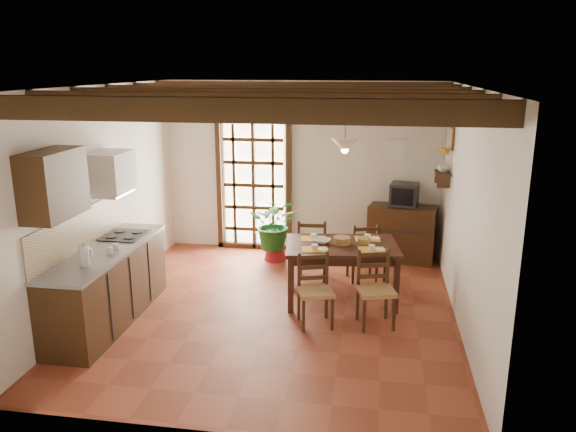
% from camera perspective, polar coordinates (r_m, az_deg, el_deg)
% --- Properties ---
extents(ground_plane, '(5.00, 5.00, 0.00)m').
position_cam_1_polar(ground_plane, '(7.28, -1.29, -9.57)').
color(ground_plane, brown).
extents(room_shell, '(4.52, 5.02, 2.81)m').
position_cam_1_polar(room_shell, '(6.72, -1.38, 4.64)').
color(room_shell, silver).
rests_on(room_shell, ground_plane).
extents(ceiling_beams, '(4.50, 4.34, 0.20)m').
position_cam_1_polar(ceiling_beams, '(6.62, -1.43, 12.10)').
color(ceiling_beams, black).
rests_on(ceiling_beams, room_shell).
extents(french_door, '(1.26, 0.11, 2.32)m').
position_cam_1_polar(french_door, '(9.36, -3.49, 3.61)').
color(french_door, white).
rests_on(french_door, ground_plane).
extents(kitchen_counter, '(0.64, 2.25, 1.38)m').
position_cam_1_polar(kitchen_counter, '(7.17, -17.89, -6.63)').
color(kitchen_counter, '#321F10').
rests_on(kitchen_counter, ground_plane).
extents(upper_cabinet, '(0.35, 0.80, 0.70)m').
position_cam_1_polar(upper_cabinet, '(6.26, -22.73, 2.99)').
color(upper_cabinet, '#321F10').
rests_on(upper_cabinet, room_shell).
extents(range_hood, '(0.38, 0.60, 0.54)m').
position_cam_1_polar(range_hood, '(7.34, -17.44, 4.19)').
color(range_hood, white).
rests_on(range_hood, room_shell).
extents(counter_items, '(0.50, 1.43, 0.25)m').
position_cam_1_polar(counter_items, '(7.08, -17.88, -2.71)').
color(counter_items, black).
rests_on(counter_items, kitchen_counter).
extents(dining_table, '(1.56, 1.12, 0.78)m').
position_cam_1_polar(dining_table, '(7.37, 5.47, -3.61)').
color(dining_table, black).
rests_on(dining_table, ground_plane).
extents(chair_near_left, '(0.50, 0.48, 0.87)m').
position_cam_1_polar(chair_near_left, '(6.81, 2.76, -8.87)').
color(chair_near_left, '#9D7142').
rests_on(chair_near_left, ground_plane).
extents(chair_near_right, '(0.51, 0.49, 0.90)m').
position_cam_1_polar(chair_near_right, '(6.87, 8.86, -8.73)').
color(chair_near_right, '#9D7142').
rests_on(chair_near_right, ground_plane).
extents(chair_far_left, '(0.45, 0.43, 0.93)m').
position_cam_1_polar(chair_far_left, '(8.17, 2.48, -4.54)').
color(chair_far_left, '#9D7142').
rests_on(chair_far_left, ground_plane).
extents(chair_far_right, '(0.50, 0.48, 0.87)m').
position_cam_1_polar(chair_far_right, '(8.23, 7.54, -4.65)').
color(chair_far_right, '#9D7142').
rests_on(chair_far_right, ground_plane).
extents(table_setting, '(1.05, 0.70, 0.10)m').
position_cam_1_polar(table_setting, '(7.32, 5.50, -2.42)').
color(table_setting, gold).
rests_on(table_setting, dining_table).
extents(table_bowl, '(0.26, 0.26, 0.05)m').
position_cam_1_polar(table_bowl, '(7.36, 3.46, -2.54)').
color(table_bowl, white).
rests_on(table_bowl, dining_table).
extents(sideboard, '(1.12, 0.69, 0.89)m').
position_cam_1_polar(sideboard, '(9.12, 11.51, -1.73)').
color(sideboard, '#321F10').
rests_on(sideboard, ground_plane).
extents(crt_tv, '(0.48, 0.45, 0.36)m').
position_cam_1_polar(crt_tv, '(8.95, 11.73, 2.15)').
color(crt_tv, black).
rests_on(crt_tv, sideboard).
extents(fuse_box, '(0.25, 0.03, 0.32)m').
position_cam_1_polar(fuse_box, '(9.08, 10.92, 6.69)').
color(fuse_box, white).
rests_on(fuse_box, room_shell).
extents(plant_pot, '(0.36, 0.36, 0.22)m').
position_cam_1_polar(plant_pot, '(9.04, -1.31, -3.78)').
color(plant_pot, maroon).
rests_on(plant_pot, ground_plane).
extents(potted_plant, '(2.12, 1.86, 2.19)m').
position_cam_1_polar(potted_plant, '(8.90, -1.32, -0.98)').
color(potted_plant, '#144C19').
rests_on(potted_plant, ground_plane).
extents(wall_shelf, '(0.20, 0.42, 0.20)m').
position_cam_1_polar(wall_shelf, '(8.30, 15.43, 3.97)').
color(wall_shelf, '#321F10').
rests_on(wall_shelf, room_shell).
extents(shelf_vase, '(0.15, 0.15, 0.15)m').
position_cam_1_polar(shelf_vase, '(8.27, 15.50, 4.91)').
color(shelf_vase, '#B2BFB2').
rests_on(shelf_vase, wall_shelf).
extents(shelf_flowers, '(0.14, 0.14, 0.36)m').
position_cam_1_polar(shelf_flowers, '(8.24, 15.60, 6.33)').
color(shelf_flowers, gold).
rests_on(shelf_flowers, shelf_vase).
extents(framed_picture, '(0.03, 0.32, 0.32)m').
position_cam_1_polar(framed_picture, '(8.23, 16.28, 7.62)').
color(framed_picture, brown).
rests_on(framed_picture, room_shell).
extents(pendant_lamp, '(0.36, 0.36, 0.84)m').
position_cam_1_polar(pendant_lamp, '(7.14, 5.80, 7.32)').
color(pendant_lamp, black).
rests_on(pendant_lamp, room_shell).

